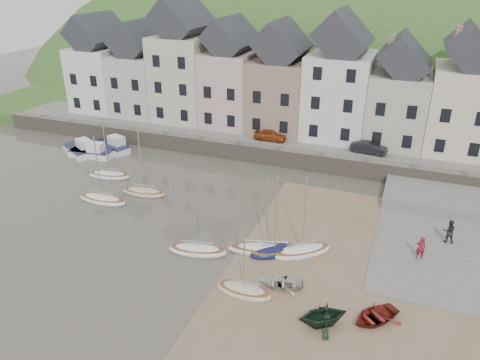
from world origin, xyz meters
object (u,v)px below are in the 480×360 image
at_px(person_dark, 449,231).
at_px(car_left, 270,135).
at_px(car_right, 369,147).
at_px(person_red, 421,248).
at_px(rowboat_red, 375,316).
at_px(sailboat_0, 109,175).
at_px(rowboat_white, 280,282).
at_px(rowboat_green, 323,315).

xyz_separation_m(person_dark, car_left, (-17.77, 12.38, 1.17)).
distance_m(person_dark, car_right, 14.43).
xyz_separation_m(person_red, car_right, (-5.44, 15.34, 1.21)).
xyz_separation_m(rowboat_red, car_right, (-3.21, 22.84, 1.82)).
distance_m(sailboat_0, rowboat_red, 28.73).
relative_size(person_red, person_dark, 0.94).
bearing_deg(rowboat_red, rowboat_white, -149.30).
distance_m(sailboat_0, person_red, 28.92).
bearing_deg(person_dark, sailboat_0, -7.86).
xyz_separation_m(sailboat_0, person_dark, (30.55, -0.82, 0.77)).
relative_size(rowboat_green, person_red, 1.66).
bearing_deg(car_left, person_red, -134.09).
xyz_separation_m(person_red, person_dark, (1.89, 2.97, 0.05)).
bearing_deg(person_dark, car_left, -41.17).
bearing_deg(rowboat_white, rowboat_red, 66.90).
height_order(rowboat_red, person_dark, person_dark).
bearing_deg(car_left, rowboat_green, -155.96).
height_order(sailboat_0, person_dark, sailboat_0).
relative_size(rowboat_red, car_left, 0.86).
bearing_deg(car_right, person_red, -154.52).
distance_m(rowboat_red, car_right, 23.14).
relative_size(person_dark, car_right, 0.51).
bearing_deg(rowboat_red, person_dark, 109.40).
height_order(rowboat_green, person_red, person_red).
xyz_separation_m(person_dark, car_right, (-7.34, 12.38, 1.16)).
bearing_deg(car_right, rowboat_green, -173.00).
relative_size(rowboat_white, rowboat_green, 1.00).
height_order(rowboat_white, person_red, person_red).
relative_size(rowboat_white, person_red, 1.66).
distance_m(person_dark, car_left, 21.68).
bearing_deg(person_red, rowboat_white, 24.93).
relative_size(sailboat_0, car_left, 1.79).
height_order(rowboat_white, rowboat_green, rowboat_green).
xyz_separation_m(sailboat_0, car_left, (12.78, 11.55, 1.94)).
xyz_separation_m(rowboat_white, rowboat_green, (3.25, -2.56, 0.46)).
bearing_deg(rowboat_red, person_red, 114.31).
bearing_deg(rowboat_white, car_left, -173.56).
relative_size(rowboat_green, car_right, 0.79).
height_order(sailboat_0, person_red, sailboat_0).
bearing_deg(person_red, car_left, -56.95).
distance_m(rowboat_green, rowboat_red, 3.16).
relative_size(person_dark, car_left, 0.52).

